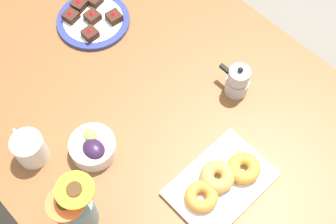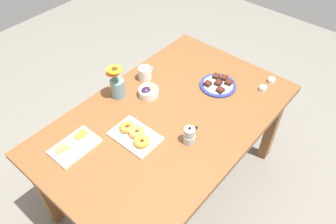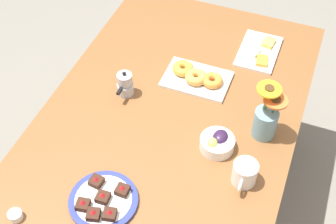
{
  "view_description": "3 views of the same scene",
  "coord_description": "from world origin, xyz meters",
  "px_view_note": "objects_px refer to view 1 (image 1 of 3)",
  "views": [
    {
      "loc": [
        -0.47,
        0.45,
        1.95
      ],
      "look_at": [
        0.0,
        0.0,
        0.78
      ],
      "focal_mm": 50.0,
      "sensor_mm": 36.0,
      "label": 1
    },
    {
      "loc": [
        -1.06,
        -0.9,
        2.18
      ],
      "look_at": [
        0.0,
        0.0,
        0.78
      ],
      "focal_mm": 35.0,
      "sensor_mm": 36.0,
      "label": 2
    },
    {
      "loc": [
        1.14,
        0.44,
        2.15
      ],
      "look_at": [
        0.0,
        0.0,
        0.78
      ],
      "focal_mm": 50.0,
      "sensor_mm": 36.0,
      "label": 3
    }
  ],
  "objects_px": {
    "coffee_mug": "(29,148)",
    "dining_table": "(168,131)",
    "croissant_platter": "(221,181)",
    "dessert_plate": "(93,19)",
    "flower_vase": "(77,210)",
    "grape_bowl": "(93,147)",
    "moka_pot": "(238,81)"
  },
  "relations": [
    {
      "from": "dining_table",
      "to": "grape_bowl",
      "type": "bearing_deg",
      "value": 73.25
    },
    {
      "from": "croissant_platter",
      "to": "flower_vase",
      "type": "bearing_deg",
      "value": 61.21
    },
    {
      "from": "dining_table",
      "to": "flower_vase",
      "type": "distance_m",
      "value": 0.41
    },
    {
      "from": "grape_bowl",
      "to": "croissant_platter",
      "type": "relative_size",
      "value": 0.47
    },
    {
      "from": "coffee_mug",
      "to": "dessert_plate",
      "type": "distance_m",
      "value": 0.5
    },
    {
      "from": "coffee_mug",
      "to": "dining_table",
      "type": "bearing_deg",
      "value": -116.41
    },
    {
      "from": "grape_bowl",
      "to": "croissant_platter",
      "type": "distance_m",
      "value": 0.37
    },
    {
      "from": "dining_table",
      "to": "croissant_platter",
      "type": "distance_m",
      "value": 0.27
    },
    {
      "from": "flower_vase",
      "to": "moka_pot",
      "type": "relative_size",
      "value": 1.98
    },
    {
      "from": "dining_table",
      "to": "grape_bowl",
      "type": "height_order",
      "value": "grape_bowl"
    },
    {
      "from": "dining_table",
      "to": "coffee_mug",
      "type": "xyz_separation_m",
      "value": [
        0.18,
        0.36,
        0.13
      ]
    },
    {
      "from": "coffee_mug",
      "to": "flower_vase",
      "type": "distance_m",
      "value": 0.24
    },
    {
      "from": "coffee_mug",
      "to": "moka_pot",
      "type": "distance_m",
      "value": 0.62
    },
    {
      "from": "dining_table",
      "to": "dessert_plate",
      "type": "xyz_separation_m",
      "value": [
        0.44,
        -0.07,
        0.1
      ]
    },
    {
      "from": "coffee_mug",
      "to": "dessert_plate",
      "type": "height_order",
      "value": "coffee_mug"
    },
    {
      "from": "dining_table",
      "to": "grape_bowl",
      "type": "xyz_separation_m",
      "value": [
        0.07,
        0.22,
        0.12
      ]
    },
    {
      "from": "dining_table",
      "to": "moka_pot",
      "type": "bearing_deg",
      "value": -108.02
    },
    {
      "from": "dining_table",
      "to": "flower_vase",
      "type": "height_order",
      "value": "flower_vase"
    },
    {
      "from": "croissant_platter",
      "to": "moka_pot",
      "type": "height_order",
      "value": "moka_pot"
    },
    {
      "from": "grape_bowl",
      "to": "dessert_plate",
      "type": "relative_size",
      "value": 0.54
    },
    {
      "from": "dessert_plate",
      "to": "flower_vase",
      "type": "distance_m",
      "value": 0.67
    },
    {
      "from": "grape_bowl",
      "to": "flower_vase",
      "type": "relative_size",
      "value": 0.55
    },
    {
      "from": "coffee_mug",
      "to": "dessert_plate",
      "type": "relative_size",
      "value": 0.51
    },
    {
      "from": "dining_table",
      "to": "coffee_mug",
      "type": "height_order",
      "value": "coffee_mug"
    },
    {
      "from": "flower_vase",
      "to": "grape_bowl",
      "type": "bearing_deg",
      "value": -48.46
    },
    {
      "from": "dessert_plate",
      "to": "flower_vase",
      "type": "xyz_separation_m",
      "value": [
        -0.5,
        0.44,
        0.07
      ]
    },
    {
      "from": "dining_table",
      "to": "moka_pot",
      "type": "xyz_separation_m",
      "value": [
        -0.07,
        -0.22,
        0.13
      ]
    },
    {
      "from": "croissant_platter",
      "to": "dessert_plate",
      "type": "bearing_deg",
      "value": -8.85
    },
    {
      "from": "dining_table",
      "to": "coffee_mug",
      "type": "relative_size",
      "value": 12.96
    },
    {
      "from": "coffee_mug",
      "to": "flower_vase",
      "type": "bearing_deg",
      "value": 176.49
    },
    {
      "from": "coffee_mug",
      "to": "croissant_platter",
      "type": "xyz_separation_m",
      "value": [
        -0.42,
        -0.32,
        -0.03
      ]
    },
    {
      "from": "croissant_platter",
      "to": "dessert_plate",
      "type": "height_order",
      "value": "dessert_plate"
    }
  ]
}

